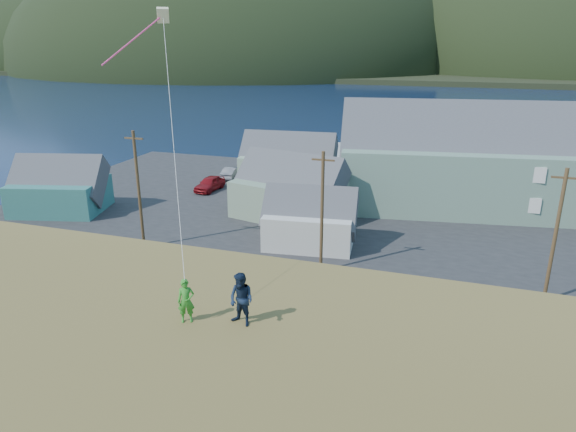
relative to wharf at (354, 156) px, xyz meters
The scene contains 16 objects.
ground 40.45m from the wharf, 81.47° to the right, with size 900.00×900.00×0.00m, color #0A1638.
grass_strip 42.43m from the wharf, 81.87° to the right, with size 110.00×8.00×0.10m, color #4C3D19.
waterfront_lot 23.77m from the wharf, 75.38° to the right, with size 72.00×36.00×0.12m, color #28282B.
wharf is the anchor object (origin of this frame).
far_shore 290.06m from the wharf, 88.81° to the left, with size 900.00×320.00×2.00m, color black.
far_hills 242.97m from the wharf, 80.14° to the left, with size 760.00×265.00×143.00m.
lodge 28.06m from the wharf, 41.29° to the right, with size 37.67×15.63×12.86m.
shed_teal 39.96m from the wharf, 124.63° to the right, with size 9.90×8.01×6.85m.
shed_palegreen_near 27.63m from the wharf, 91.60° to the right, with size 11.45×8.63×7.47m.
shed_white 33.93m from the wharf, 84.96° to the right, with size 8.06×5.81×6.00m.
shed_palegreen_far 16.67m from the wharf, 106.63° to the right, with size 11.45×7.14×7.39m.
utility_poles 39.02m from the wharf, 82.91° to the right, with size 29.95×0.24×9.50m.
parked_cars 20.43m from the wharf, 99.66° to the right, with size 24.16×11.71×1.57m.
kite_flyer_green 59.22m from the wharf, 84.48° to the right, with size 0.56×0.36×1.52m, color #2E8A25.
kite_flyer_navy 59.05m from the wharf, 82.68° to the right, with size 0.88×0.69×1.81m, color #142138.
kite_rig 55.55m from the wharf, 87.69° to the right, with size 2.38×3.15×10.63m.
Camera 1 is at (7.49, -31.69, 16.04)m, focal length 32.00 mm.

